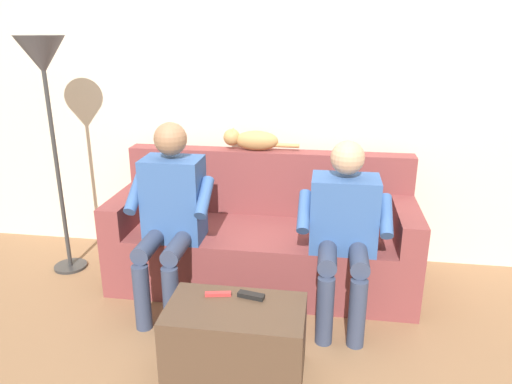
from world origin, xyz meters
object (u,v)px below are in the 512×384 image
at_px(floor_lamp, 44,71).
at_px(remote_black, 251,296).
at_px(coffee_table, 236,341).
at_px(person_right_seated, 171,207).
at_px(couch, 263,240).
at_px(remote_red, 218,294).
at_px(person_left_seated, 344,222).
at_px(cat_on_backrest, 251,140).

bearing_deg(floor_lamp, remote_black, 150.39).
distance_m(coffee_table, person_right_seated, 0.97).
distance_m(couch, remote_red, 0.95).
bearing_deg(person_right_seated, couch, -145.49).
relative_size(couch, remote_red, 15.07).
distance_m(person_left_seated, floor_lamp, 2.21).
height_order(person_left_seated, remote_black, person_left_seated).
bearing_deg(cat_on_backrest, remote_red, 90.72).
distance_m(cat_on_backrest, floor_lamp, 1.47).
xyz_separation_m(coffee_table, floor_lamp, (1.48, -0.98, 1.26)).
distance_m(couch, cat_on_backrest, 0.72).
xyz_separation_m(couch, coffee_table, (0.00, 1.04, -0.10)).
height_order(person_right_seated, remote_red, person_right_seated).
relative_size(cat_on_backrest, floor_lamp, 0.33).
bearing_deg(coffee_table, couch, -90.00).
bearing_deg(person_left_seated, floor_lamp, -8.59).
relative_size(person_left_seated, remote_red, 8.08).
height_order(coffee_table, person_right_seated, person_right_seated).
relative_size(cat_on_backrest, remote_red, 4.02).
distance_m(coffee_table, remote_black, 0.25).
bearing_deg(coffee_table, floor_lamp, -33.59).
relative_size(person_left_seated, person_right_seated, 0.93).
bearing_deg(coffee_table, remote_red, -41.91).
height_order(person_left_seated, remote_red, person_left_seated).
distance_m(person_left_seated, cat_on_backrest, 0.97).
bearing_deg(remote_black, person_right_seated, 149.05).
bearing_deg(remote_red, remote_black, 170.91).
bearing_deg(coffee_table, cat_on_backrest, -84.44).
relative_size(coffee_table, person_left_seated, 0.64).
bearing_deg(cat_on_backrest, couch, 116.25).
xyz_separation_m(person_left_seated, remote_black, (0.48, 0.57, -0.21)).
distance_m(couch, person_right_seated, 0.75).
bearing_deg(person_left_seated, cat_on_backrest, -42.89).
relative_size(coffee_table, floor_lamp, 0.42).
xyz_separation_m(person_left_seated, floor_lamp, (2.02, -0.30, 0.84)).
bearing_deg(remote_red, person_right_seated, -63.82).
bearing_deg(person_right_seated, cat_on_backrest, -123.49).
bearing_deg(cat_on_backrest, floor_lamp, 13.14).
bearing_deg(floor_lamp, person_right_seated, 161.52).
height_order(person_left_seated, floor_lamp, floor_lamp).
distance_m(person_left_seated, remote_red, 0.90).
bearing_deg(remote_black, person_left_seated, 62.05).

